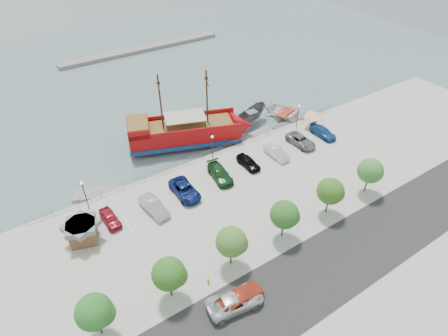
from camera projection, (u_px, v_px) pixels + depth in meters
ground at (238, 191)px, 50.34m from camera, size 160.00×160.00×0.00m
land_slab at (362, 308)px, 36.25m from camera, size 100.00×58.00×1.20m
street at (326, 268)px, 39.17m from camera, size 100.00×8.00×0.04m
sidewalk at (288, 232)px, 43.12m from camera, size 100.00×4.00×0.05m
seawall_railing at (208, 153)px, 54.54m from camera, size 50.00×0.06×1.00m
far_shore at (142, 49)px, 90.68m from camera, size 40.00×3.00×0.80m
pirate_ship at (194, 132)px, 58.14m from camera, size 20.09×11.72×12.49m
patrol_boat at (251, 117)px, 63.36m from camera, size 6.99×4.18×2.54m
speedboat at (286, 114)px, 65.04m from camera, size 7.26×8.70×1.55m
dock_west at (103, 193)px, 49.58m from camera, size 7.83×5.18×0.44m
dock_mid at (254, 137)px, 60.37m from camera, size 7.67×2.49×0.43m
dock_east at (288, 124)px, 63.56m from camera, size 6.77×2.99×0.37m
shed at (83, 231)px, 41.44m from camera, size 3.96×3.96×2.59m
canopy_tent at (315, 111)px, 59.73m from camera, size 4.88×4.88×3.17m
street_van at (235, 301)px, 35.28m from camera, size 5.89×3.34×1.55m
street_sedan at (241, 297)px, 35.62m from camera, size 4.62×1.78×1.50m
fire_hydrant at (208, 281)px, 37.49m from camera, size 0.24×0.24×0.70m
lamp_post_left at (84, 191)px, 44.42m from camera, size 0.36×0.36×4.28m
lamp_post_mid at (212, 144)px, 52.20m from camera, size 0.36×0.36×4.28m
lamp_post_right at (298, 112)px, 59.12m from camera, size 0.36×0.36×4.28m
tree_a at (96, 312)px, 31.61m from camera, size 3.30×3.20×5.00m
tree_b at (170, 274)px, 34.64m from camera, size 3.30×3.20×5.00m
tree_c at (233, 242)px, 37.66m from camera, size 3.30×3.20×5.00m
tree_d at (286, 215)px, 40.69m from camera, size 3.30×3.20×5.00m
tree_e at (332, 192)px, 43.71m from camera, size 3.30×3.20×5.00m
tree_f at (371, 171)px, 46.74m from camera, size 3.30×3.20×5.00m
parked_car_a at (110, 218)px, 43.96m from camera, size 1.83×4.04×1.35m
parked_car_b at (154, 206)px, 45.38m from camera, size 2.34×5.05×1.60m
parked_car_c at (185, 190)px, 47.80m from camera, size 2.56×5.45×1.51m
parked_car_d at (220, 174)px, 50.44m from camera, size 2.77×5.44×1.51m
parked_car_e at (248, 162)px, 52.54m from camera, size 1.80×4.22×1.42m
parked_car_f at (276, 152)px, 54.39m from camera, size 1.66×4.45×1.45m
parked_car_g at (301, 141)px, 56.83m from camera, size 2.51×5.13×1.40m
parked_car_h at (323, 132)px, 58.75m from camera, size 1.95×4.78×1.39m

